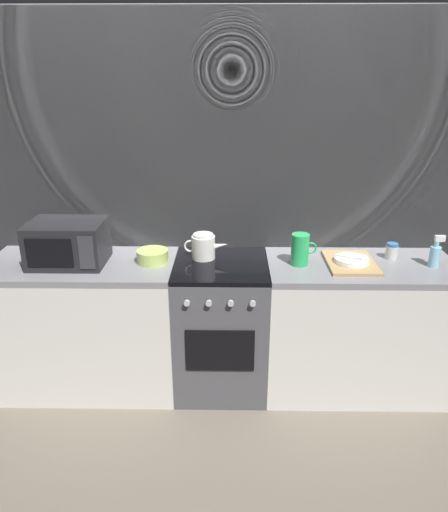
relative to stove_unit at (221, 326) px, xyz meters
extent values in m
plane|color=#6B6054|center=(0.00, 0.00, -0.45)|extent=(8.00, 8.00, 0.00)
cube|color=gray|center=(0.00, 0.33, 0.75)|extent=(3.60, 0.05, 2.40)
cube|color=#BCBCC1|center=(0.00, 0.30, 0.75)|extent=(3.58, 0.01, 2.39)
cube|color=silver|center=(-0.90, 0.00, -0.02)|extent=(1.20, 0.60, 0.86)
cube|color=gray|center=(-0.90, 0.00, 0.43)|extent=(1.20, 0.60, 0.04)
cube|color=#4C4C51|center=(0.00, 0.00, -0.01)|extent=(0.60, 0.60, 0.87)
cube|color=black|center=(0.00, 0.00, 0.44)|extent=(0.59, 0.59, 0.03)
cube|color=black|center=(0.00, -0.30, 0.00)|extent=(0.42, 0.01, 0.28)
cylinder|color=#B7B7BC|center=(-0.19, -0.32, 0.33)|extent=(0.04, 0.02, 0.04)
cylinder|color=#B7B7BC|center=(-0.06, -0.32, 0.33)|extent=(0.04, 0.02, 0.04)
cylinder|color=#B7B7BC|center=(0.06, -0.32, 0.33)|extent=(0.04, 0.02, 0.04)
cylinder|color=#B7B7BC|center=(0.19, -0.32, 0.33)|extent=(0.04, 0.02, 0.04)
cube|color=silver|center=(0.90, 0.00, -0.02)|extent=(1.20, 0.60, 0.86)
cube|color=gray|center=(0.90, 0.00, 0.43)|extent=(1.20, 0.60, 0.04)
cube|color=black|center=(-0.96, -0.01, 0.59)|extent=(0.46, 0.34, 0.27)
cube|color=black|center=(-1.01, -0.18, 0.59)|extent=(0.28, 0.01, 0.17)
cube|color=#333338|center=(-0.79, -0.18, 0.59)|extent=(0.09, 0.01, 0.21)
cylinder|color=white|center=(-0.11, 0.09, 0.53)|extent=(0.15, 0.15, 0.15)
cylinder|color=white|center=(-0.11, 0.09, 0.61)|extent=(0.13, 0.13, 0.02)
cone|color=white|center=(0.00, 0.09, 0.54)|extent=(0.10, 0.04, 0.05)
torus|color=white|center=(-0.20, 0.09, 0.53)|extent=(0.08, 0.01, 0.08)
cylinder|color=#B7D166|center=(-0.44, 0.02, 0.49)|extent=(0.20, 0.20, 0.08)
cylinder|color=green|center=(0.49, -0.01, 0.55)|extent=(0.11, 0.11, 0.20)
torus|color=green|center=(0.56, -0.01, 0.56)|extent=(0.08, 0.01, 0.08)
cube|color=tan|center=(0.82, 0.00, 0.46)|extent=(0.30, 0.40, 0.02)
cylinder|color=white|center=(0.82, -0.02, 0.48)|extent=(0.22, 0.22, 0.01)
cylinder|color=white|center=(0.82, -0.02, 0.49)|extent=(0.21, 0.21, 0.01)
cylinder|color=silver|center=(0.84, -0.02, 0.50)|extent=(0.16, 0.07, 0.01)
cube|color=silver|center=(0.80, -0.01, 0.50)|extent=(0.16, 0.09, 0.00)
cylinder|color=silver|center=(1.10, 0.10, 0.49)|extent=(0.08, 0.08, 0.08)
cylinder|color=#2D6BAD|center=(1.10, 0.10, 0.55)|extent=(0.07, 0.07, 0.02)
cylinder|color=#8CCCE5|center=(1.32, -0.03, 0.52)|extent=(0.06, 0.06, 0.13)
cylinder|color=#8CCCE5|center=(1.32, -0.03, 0.60)|extent=(0.03, 0.03, 0.04)
cube|color=white|center=(1.34, -0.03, 0.64)|extent=(0.06, 0.02, 0.04)
camera|label=1|loc=(0.06, -2.77, 1.59)|focal=33.21mm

